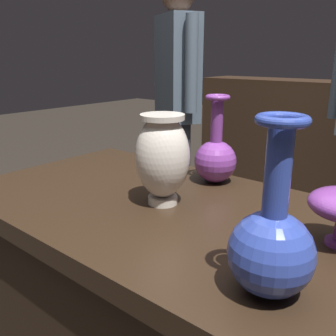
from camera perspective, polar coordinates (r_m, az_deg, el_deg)
display_plinth at (r=1.17m, az=0.89°, el=-24.20°), size 1.20×0.64×0.80m
vase_centerpiece at (r=0.93m, az=-1.01°, el=1.72°), size 0.14×0.14×0.23m
vase_tall_behind at (r=1.13m, az=7.27°, el=1.76°), size 0.13×0.13×0.26m
vase_left_accent at (r=0.62m, az=15.54°, el=-11.04°), size 0.14×0.14×0.29m
visitor_near_left at (r=2.32m, az=1.42°, el=10.86°), size 0.42×0.31×1.58m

